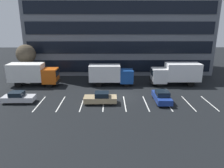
{
  "coord_description": "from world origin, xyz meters",
  "views": [
    {
      "loc": [
        -1.92,
        -28.75,
        10.35
      ],
      "look_at": [
        -1.63,
        1.45,
        1.4
      ],
      "focal_mm": 33.93,
      "sensor_mm": 36.0,
      "label": 1
    }
  ],
  "objects_px": {
    "sedan_silver": "(18,97)",
    "bare_tree": "(26,54)",
    "box_truck_orange": "(33,73)",
    "sedan_tan": "(101,98)",
    "sedan_navy": "(162,97)",
    "box_truck_white": "(176,73)",
    "box_truck_blue": "(110,74)"
  },
  "relations": [
    {
      "from": "box_truck_orange",
      "to": "sedan_navy",
      "type": "relative_size",
      "value": 1.81
    },
    {
      "from": "box_truck_orange",
      "to": "bare_tree",
      "type": "xyz_separation_m",
      "value": [
        -2.25,
        3.83,
        2.6
      ]
    },
    {
      "from": "box_truck_blue",
      "to": "bare_tree",
      "type": "xyz_separation_m",
      "value": [
        -15.12,
        3.73,
        2.77
      ]
    },
    {
      "from": "bare_tree",
      "to": "box_truck_orange",
      "type": "bearing_deg",
      "value": -59.63
    },
    {
      "from": "bare_tree",
      "to": "sedan_silver",
      "type": "bearing_deg",
      "value": -75.76
    },
    {
      "from": "sedan_tan",
      "to": "bare_tree",
      "type": "xyz_separation_m",
      "value": [
        -13.85,
        12.01,
        3.98
      ]
    },
    {
      "from": "sedan_silver",
      "to": "bare_tree",
      "type": "bearing_deg",
      "value": 104.24
    },
    {
      "from": "box_truck_orange",
      "to": "sedan_silver",
      "type": "height_order",
      "value": "box_truck_orange"
    },
    {
      "from": "sedan_tan",
      "to": "sedan_silver",
      "type": "bearing_deg",
      "value": 177.64
    },
    {
      "from": "sedan_silver",
      "to": "sedan_navy",
      "type": "bearing_deg",
      "value": -0.06
    },
    {
      "from": "box_truck_blue",
      "to": "box_truck_white",
      "type": "distance_m",
      "value": 11.05
    },
    {
      "from": "box_truck_white",
      "to": "bare_tree",
      "type": "relative_size",
      "value": 1.25
    },
    {
      "from": "box_truck_orange",
      "to": "sedan_tan",
      "type": "xyz_separation_m",
      "value": [
        11.6,
        -8.17,
        -1.38
      ]
    },
    {
      "from": "box_truck_blue",
      "to": "sedan_silver",
      "type": "bearing_deg",
      "value": -147.29
    },
    {
      "from": "box_truck_white",
      "to": "sedan_silver",
      "type": "relative_size",
      "value": 1.96
    },
    {
      "from": "bare_tree",
      "to": "box_truck_blue",
      "type": "bearing_deg",
      "value": -13.85
    },
    {
      "from": "sedan_tan",
      "to": "sedan_navy",
      "type": "relative_size",
      "value": 0.96
    },
    {
      "from": "sedan_tan",
      "to": "sedan_navy",
      "type": "xyz_separation_m",
      "value": [
        8.1,
        0.43,
        0.03
      ]
    },
    {
      "from": "sedan_silver",
      "to": "bare_tree",
      "type": "distance_m",
      "value": 12.58
    },
    {
      "from": "sedan_navy",
      "to": "bare_tree",
      "type": "bearing_deg",
      "value": 152.2
    },
    {
      "from": "box_truck_white",
      "to": "sedan_tan",
      "type": "xyz_separation_m",
      "value": [
        -12.32,
        -8.22,
        -1.38
      ]
    },
    {
      "from": "box_truck_orange",
      "to": "sedan_navy",
      "type": "distance_m",
      "value": 21.22
    },
    {
      "from": "box_truck_blue",
      "to": "sedan_tan",
      "type": "relative_size",
      "value": 1.73
    },
    {
      "from": "box_truck_orange",
      "to": "sedan_tan",
      "type": "relative_size",
      "value": 1.89
    },
    {
      "from": "box_truck_white",
      "to": "sedan_tan",
      "type": "height_order",
      "value": "box_truck_white"
    },
    {
      "from": "box_truck_white",
      "to": "sedan_silver",
      "type": "height_order",
      "value": "box_truck_white"
    },
    {
      "from": "sedan_tan",
      "to": "sedan_navy",
      "type": "distance_m",
      "value": 8.12
    },
    {
      "from": "box_truck_white",
      "to": "sedan_tan",
      "type": "distance_m",
      "value": 14.87
    },
    {
      "from": "sedan_navy",
      "to": "sedan_silver",
      "type": "bearing_deg",
      "value": 179.94
    },
    {
      "from": "box_truck_blue",
      "to": "box_truck_white",
      "type": "xyz_separation_m",
      "value": [
        11.05,
        -0.06,
        0.17
      ]
    },
    {
      "from": "sedan_silver",
      "to": "bare_tree",
      "type": "height_order",
      "value": "bare_tree"
    },
    {
      "from": "box_truck_orange",
      "to": "box_truck_white",
      "type": "relative_size",
      "value": 1.0
    }
  ]
}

